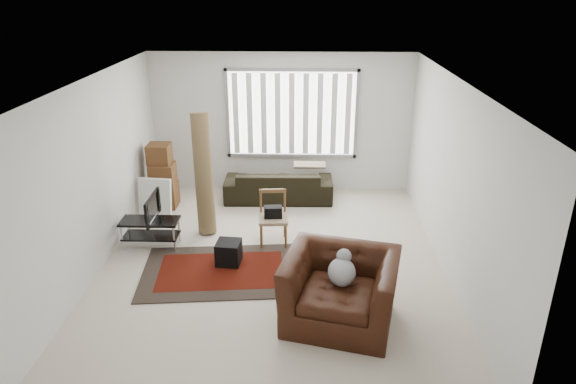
{
  "coord_description": "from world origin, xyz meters",
  "views": [
    {
      "loc": [
        0.45,
        -6.63,
        3.9
      ],
      "look_at": [
        0.22,
        0.27,
        1.05
      ],
      "focal_mm": 32.0,
      "sensor_mm": 36.0,
      "label": 1
    }
  ],
  "objects_px": {
    "armchair": "(340,285)",
    "tv_stand": "(150,227)",
    "side_chair": "(273,216)",
    "moving_boxes": "(162,178)",
    "sofa": "(279,180)"
  },
  "relations": [
    {
      "from": "moving_boxes",
      "to": "armchair",
      "type": "height_order",
      "value": "moving_boxes"
    },
    {
      "from": "moving_boxes",
      "to": "sofa",
      "type": "height_order",
      "value": "moving_boxes"
    },
    {
      "from": "moving_boxes",
      "to": "sofa",
      "type": "bearing_deg",
      "value": 10.57
    },
    {
      "from": "tv_stand",
      "to": "sofa",
      "type": "distance_m",
      "value": 2.73
    },
    {
      "from": "armchair",
      "to": "tv_stand",
      "type": "bearing_deg",
      "value": 161.09
    },
    {
      "from": "side_chair",
      "to": "armchair",
      "type": "height_order",
      "value": "armchair"
    },
    {
      "from": "tv_stand",
      "to": "side_chair",
      "type": "height_order",
      "value": "side_chair"
    },
    {
      "from": "moving_boxes",
      "to": "side_chair",
      "type": "distance_m",
      "value": 2.51
    },
    {
      "from": "sofa",
      "to": "side_chair",
      "type": "distance_m",
      "value": 1.75
    },
    {
      "from": "tv_stand",
      "to": "moving_boxes",
      "type": "distance_m",
      "value": 1.58
    },
    {
      "from": "moving_boxes",
      "to": "side_chair",
      "type": "bearing_deg",
      "value": -32.77
    },
    {
      "from": "moving_boxes",
      "to": "side_chair",
      "type": "height_order",
      "value": "moving_boxes"
    },
    {
      "from": "tv_stand",
      "to": "sofa",
      "type": "height_order",
      "value": "sofa"
    },
    {
      "from": "moving_boxes",
      "to": "sofa",
      "type": "distance_m",
      "value": 2.15
    },
    {
      "from": "sofa",
      "to": "side_chair",
      "type": "relative_size",
      "value": 2.4
    }
  ]
}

